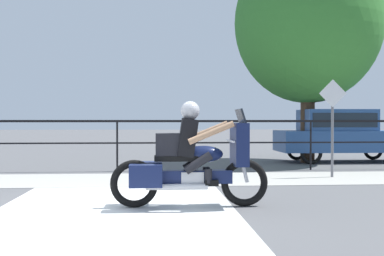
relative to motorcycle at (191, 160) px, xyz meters
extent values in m
plane|color=#565659|center=(-1.54, 0.01, -0.71)|extent=(120.00, 120.00, 0.00)
cube|color=#A8A59E|center=(-1.54, 3.41, -0.71)|extent=(44.00, 2.40, 0.01)
cube|color=silver|center=(-1.12, -0.19, -0.71)|extent=(3.52, 6.00, 0.01)
cube|color=black|center=(-1.54, 5.24, 0.58)|extent=(36.00, 0.04, 0.06)
cube|color=black|center=(-1.54, 5.24, 0.02)|extent=(36.00, 0.03, 0.04)
cylinder|color=black|center=(-1.54, 5.24, -0.05)|extent=(0.05, 0.05, 1.32)
cylinder|color=black|center=(3.56, 5.24, -0.05)|extent=(0.05, 0.05, 1.32)
torus|color=black|center=(0.82, 0.00, -0.35)|extent=(0.72, 0.11, 0.72)
torus|color=black|center=(-0.86, 0.00, -0.35)|extent=(0.72, 0.11, 0.72)
cube|color=#141E47|center=(-0.02, 0.00, -0.25)|extent=(1.27, 0.22, 0.20)
cube|color=silver|center=(0.02, 0.00, -0.30)|extent=(0.34, 0.26, 0.26)
ellipsoid|color=#141E47|center=(0.18, 0.00, 0.09)|extent=(0.61, 0.30, 0.26)
cube|color=black|center=(-0.19, 0.00, 0.03)|extent=(0.74, 0.28, 0.08)
cube|color=#141E47|center=(0.74, 0.00, 0.24)|extent=(0.20, 0.63, 0.65)
cube|color=#1E232B|center=(0.76, 0.00, 0.67)|extent=(0.10, 0.54, 0.24)
cylinder|color=silver|center=(0.60, 0.00, 0.29)|extent=(0.04, 0.70, 0.04)
cylinder|color=silver|center=(-0.22, -0.16, -0.38)|extent=(0.92, 0.09, 0.09)
cube|color=#141E47|center=(-0.68, -0.24, -0.20)|extent=(0.48, 0.28, 0.33)
cube|color=#141E47|center=(-0.68, 0.24, -0.20)|extent=(0.48, 0.28, 0.33)
cylinder|color=silver|center=(0.79, 0.00, -0.05)|extent=(0.20, 0.06, 0.59)
cube|color=black|center=(-0.05, 0.00, 0.34)|extent=(0.32, 0.36, 0.60)
sphere|color=tan|center=(-0.01, 0.00, 0.73)|extent=(0.23, 0.23, 0.23)
sphere|color=#B7B7BC|center=(-0.01, 0.00, 0.75)|extent=(0.29, 0.29, 0.29)
cylinder|color=black|center=(0.10, -0.15, -0.03)|extent=(0.44, 0.13, 0.34)
cylinder|color=black|center=(0.25, -0.15, -0.22)|extent=(0.11, 0.11, 0.21)
cube|color=black|center=(0.30, -0.15, -0.33)|extent=(0.20, 0.10, 0.09)
cylinder|color=black|center=(0.10, 0.15, -0.03)|extent=(0.44, 0.13, 0.34)
cylinder|color=black|center=(0.25, 0.15, -0.22)|extent=(0.11, 0.11, 0.21)
cube|color=black|center=(0.30, 0.15, -0.33)|extent=(0.20, 0.10, 0.09)
cylinder|color=tan|center=(0.27, -0.30, 0.42)|extent=(0.69, 0.09, 0.35)
cylinder|color=tan|center=(0.27, 0.30, 0.42)|extent=(0.69, 0.09, 0.35)
cube|color=black|center=(-0.35, 0.00, 0.24)|extent=(0.37, 0.27, 0.35)
cube|color=#284C84|center=(5.37, 7.51, -0.05)|extent=(4.18, 1.62, 0.65)
cube|color=#284C84|center=(5.12, 7.51, 0.61)|extent=(2.17, 1.42, 0.66)
cube|color=#19232D|center=(6.18, 7.51, 0.61)|extent=(0.04, 1.26, 0.53)
cube|color=#19232D|center=(5.12, 7.51, 0.61)|extent=(2.00, 1.46, 0.43)
torus|color=black|center=(6.66, 8.25, -0.37)|extent=(0.67, 0.11, 0.67)
torus|color=black|center=(4.07, 6.76, -0.37)|extent=(0.67, 0.11, 0.67)
torus|color=black|center=(4.07, 8.25, -0.37)|extent=(0.67, 0.11, 0.67)
cylinder|color=slate|center=(3.51, 3.53, 0.32)|extent=(0.06, 0.06, 2.07)
cube|color=white|center=(3.51, 3.51, 1.22)|extent=(0.64, 0.02, 0.64)
cylinder|color=#473323|center=(4.17, 7.45, 0.53)|extent=(0.44, 0.44, 2.48)
ellipsoid|color=#33752D|center=(4.17, 7.45, 3.65)|extent=(4.56, 4.56, 5.01)
camera|label=1|loc=(-0.51, -7.25, 0.61)|focal=45.00mm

